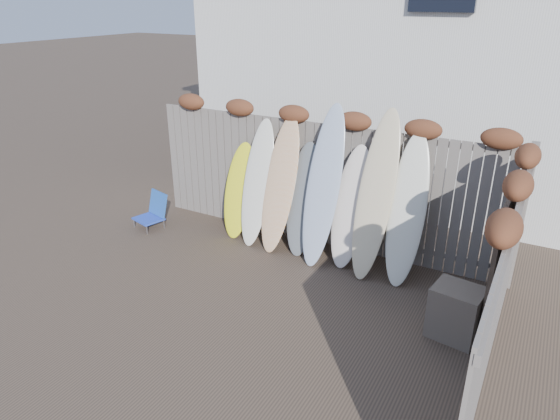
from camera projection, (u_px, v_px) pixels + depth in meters
The scene contains 15 objects.
ground at pixel (235, 313), 6.47m from camera, with size 80.00×80.00×0.00m, color #493A2D.
back_fence at pixel (320, 174), 7.89m from camera, with size 6.05×0.28×2.24m.
right_fence at pixel (500, 288), 4.88m from camera, with size 0.28×4.40×2.24m.
house at pixel (427, 27), 10.20m from camera, with size 8.50×5.50×6.33m.
beach_chair at pixel (153, 211), 8.80m from camera, with size 0.57×0.59×0.61m.
wooden_crate at pixel (456, 312), 5.91m from camera, with size 0.56×0.47×0.66m, color #736656.
lattice_panel at pixel (498, 263), 5.92m from camera, with size 0.05×1.16×1.73m, color #32281E.
surfboard_0 at pixel (239, 191), 8.33m from camera, with size 0.54×0.07×1.63m, color #FBF91E.
surfboard_1 at pixel (257, 183), 8.04m from camera, with size 0.50×0.07×2.09m, color silver.
surfboard_2 at pixel (280, 185), 7.81m from camera, with size 0.55×0.07×2.20m, color #EFBE90.
surfboard_3 at pixel (303, 200), 7.75m from camera, with size 0.51×0.07×1.80m, color slate.
surfboard_4 at pixel (323, 186), 7.39m from camera, with size 0.53×0.07×2.46m, color #A0B1CD.
surfboard_5 at pixel (351, 207), 7.38m from camera, with size 0.53×0.07×1.87m, color white.
surfboard_6 at pixel (376, 195), 7.03m from camera, with size 0.52×0.07×2.48m, color beige.
surfboard_7 at pixel (407, 210), 6.90m from camera, with size 0.51×0.07×2.18m, color silver.
Camera 1 is at (3.14, -4.45, 3.78)m, focal length 32.00 mm.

